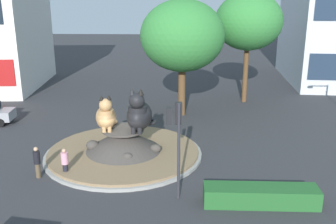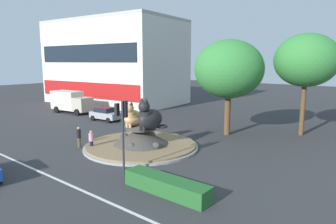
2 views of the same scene
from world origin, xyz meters
The scene contains 10 objects.
ground_plane centered at (0.00, 0.00, 0.00)m, with size 160.00×160.00×0.00m, color #333335.
roundabout_island centered at (-0.01, 0.01, 0.60)m, with size 9.62×9.62×1.70m.
cat_statue_calico centered at (-0.99, -0.03, 2.51)m, with size 1.63×2.47×2.22m.
cat_statue_black centered at (1.02, -0.10, 2.67)m, with size 1.84×2.64×2.67m.
traffic_light_mast centered at (3.36, -5.10, 3.50)m, with size 0.71×0.58×4.77m.
clipped_hedge_strip centered at (7.31, -5.60, 0.45)m, with size 5.33×1.20×0.90m, color #235B28.
broadleaf_tree_behind_island centered at (9.31, 13.03, 7.28)m, with size 5.97×5.97×9.84m.
second_tree_near_tower centered at (3.51, 8.60, 6.44)m, with size 6.63×6.63×9.28m.
pedestrian_pink_shirt centered at (-2.69, -3.09, 0.84)m, with size 0.38×0.38×1.62m.
pedestrian_black_shirt centered at (-4.14, -3.26, 0.93)m, with size 0.36×0.36×1.76m.
Camera 1 is at (3.64, -21.71, 9.35)m, focal length 40.79 mm.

